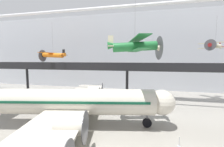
% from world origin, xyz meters
% --- Properties ---
extents(hangar_back_wall, '(140.00, 3.00, 24.15)m').
position_xyz_m(hangar_back_wall, '(0.00, 35.38, 12.08)').
color(hangar_back_wall, silver).
rests_on(hangar_back_wall, ground).
extents(mezzanine_walkway, '(110.00, 3.20, 8.85)m').
position_xyz_m(mezzanine_walkway, '(0.00, 23.21, 7.23)').
color(mezzanine_walkway, black).
rests_on(mezzanine_walkway, ground).
extents(ceiling_truss_beam, '(120.00, 0.60, 0.60)m').
position_xyz_m(ceiling_truss_beam, '(0.00, 15.95, 19.82)').
color(ceiling_truss_beam, silver).
extents(airliner_silver_main, '(31.49, 36.24, 10.52)m').
position_xyz_m(airliner_silver_main, '(-6.59, 4.94, 3.60)').
color(airliner_silver_main, beige).
rests_on(airliner_silver_main, ground).
extents(suspended_plane_orange_highwing, '(7.31, 8.98, 10.37)m').
position_xyz_m(suspended_plane_orange_highwing, '(-19.68, 22.00, 10.79)').
color(suspended_plane_orange_highwing, orange).
extents(suspended_plane_green_biplane, '(8.16, 9.80, 9.84)m').
position_xyz_m(suspended_plane_green_biplane, '(3.02, 8.64, 11.55)').
color(suspended_plane_green_biplane, '#1E6B33').
extents(suspended_plane_cream_biplane, '(5.97, 5.91, 7.91)m').
position_xyz_m(suspended_plane_cream_biplane, '(20.12, 25.54, 12.72)').
color(suspended_plane_cream_biplane, beige).
extents(stanchion_barrier, '(0.36, 0.36, 1.08)m').
position_xyz_m(stanchion_barrier, '(8.49, 3.29, 0.33)').
color(stanchion_barrier, '#B2B5BA').
rests_on(stanchion_barrier, ground).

